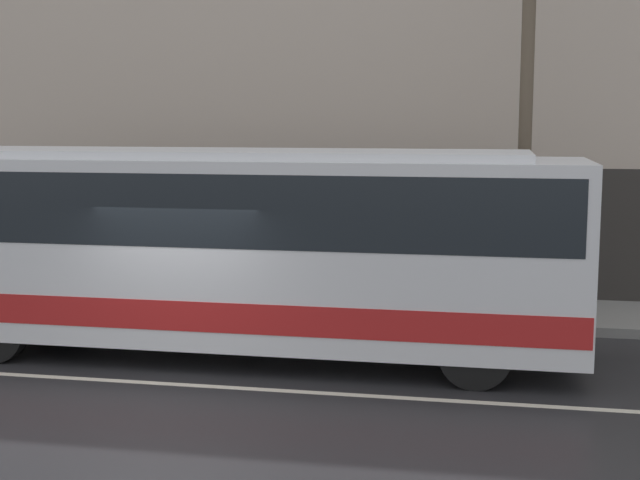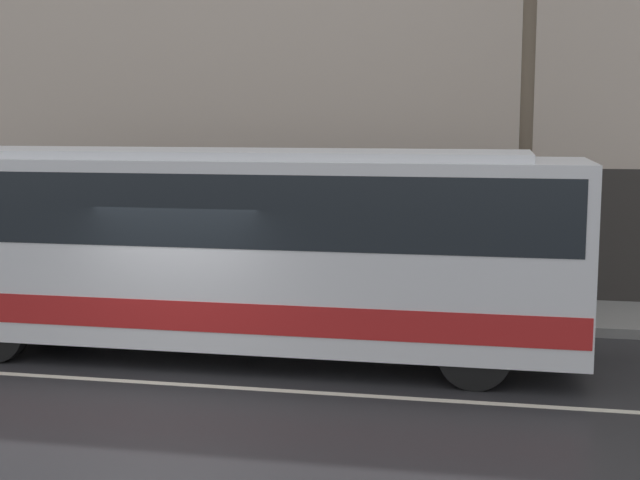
{
  "view_description": "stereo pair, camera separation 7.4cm",
  "coord_description": "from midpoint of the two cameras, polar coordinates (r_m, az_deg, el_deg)",
  "views": [
    {
      "loc": [
        4.52,
        -11.77,
        3.83
      ],
      "look_at": [
        1.9,
        1.76,
        1.91
      ],
      "focal_mm": 50.0,
      "sensor_mm": 36.0,
      "label": 1
    },
    {
      "loc": [
        4.59,
        -11.76,
        3.83
      ],
      "look_at": [
        1.9,
        1.76,
        1.91
      ],
      "focal_mm": 50.0,
      "sensor_mm": 36.0,
      "label": 2
    }
  ],
  "objects": [
    {
      "name": "utility_pole_near",
      "position": [
        16.42,
        13.27,
        9.4
      ],
      "size": [
        0.24,
        0.24,
        8.26
      ],
      "color": "brown",
      "rests_on": "sidewalk"
    },
    {
      "name": "pedestrian_waiting",
      "position": [
        16.97,
        2.9,
        -1.94
      ],
      "size": [
        0.36,
        0.36,
        1.61
      ],
      "color": "#333338",
      "rests_on": "sidewalk"
    },
    {
      "name": "sidewalk",
      "position": [
        18.01,
        -3.66,
        -4.07
      ],
      "size": [
        60.0,
        2.5,
        0.18
      ],
      "color": "gray",
      "rests_on": "ground_plane"
    },
    {
      "name": "lane_stripe",
      "position": [
        13.18,
        -9.61,
        -9.04
      ],
      "size": [
        54.0,
        0.14,
        0.01
      ],
      "color": "beige",
      "rests_on": "ground_plane"
    },
    {
      "name": "ground_plane",
      "position": [
        13.18,
        -9.61,
        -9.06
      ],
      "size": [
        60.0,
        60.0,
        0.0
      ],
      "primitive_type": "plane",
      "color": "#262628"
    },
    {
      "name": "building_facade",
      "position": [
        19.09,
        -2.71,
        14.38
      ],
      "size": [
        60.0,
        0.35,
        12.36
      ],
      "color": "#B7A899",
      "rests_on": "ground_plane"
    },
    {
      "name": "transit_bus",
      "position": [
        14.32,
        -6.34,
        -0.01
      ],
      "size": [
        11.42,
        2.6,
        3.3
      ],
      "color": "silver",
      "rests_on": "ground_plane"
    }
  ]
}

